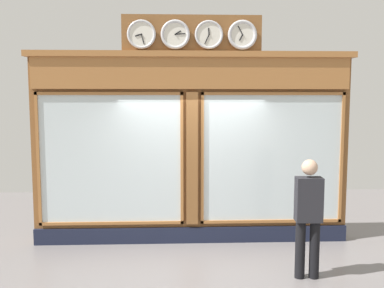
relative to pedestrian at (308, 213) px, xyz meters
name	(u,v)px	position (x,y,z in m)	size (l,w,h in m)	color
shop_facade	(192,146)	(1.56, -1.68, 0.77)	(5.58, 0.42, 3.91)	brown
pedestrian	(308,213)	(0.00, 0.00, 0.00)	(0.37, 0.24, 1.69)	black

